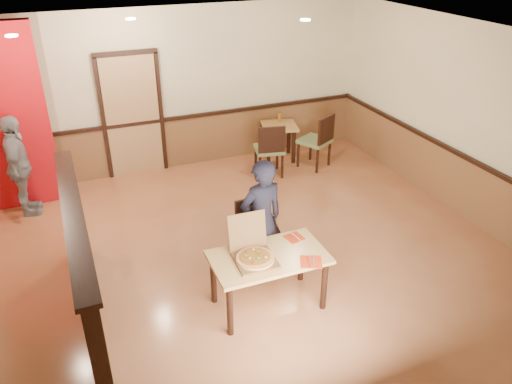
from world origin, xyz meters
TOP-DOWN VIEW (x-y plane):
  - floor at (0.00, 0.00)m, footprint 7.00×7.00m
  - ceiling at (0.00, 0.00)m, footprint 7.00×7.00m
  - wall_back at (0.00, 3.50)m, footprint 7.00×0.00m
  - wall_right at (3.50, 0.00)m, footprint 0.00×7.00m
  - wainscot_back at (0.00, 3.47)m, footprint 7.00×0.04m
  - chair_rail_back at (0.00, 3.45)m, footprint 7.00×0.06m
  - wainscot_right at (3.47, 0.00)m, footprint 0.04×7.00m
  - chair_rail_right at (3.45, 0.00)m, footprint 0.06×7.00m
  - back_door at (-0.80, 3.46)m, footprint 0.90×0.06m
  - booth_partition at (-2.00, -0.20)m, footprint 0.20×3.10m
  - spot_a at (-2.30, 1.80)m, footprint 0.14×0.14m
  - spot_b at (-0.80, 2.50)m, footprint 0.14×0.14m
  - spot_c at (1.40, 1.50)m, footprint 0.14×0.14m
  - main_table at (-0.09, -0.70)m, footprint 1.29×0.75m
  - diner_chair at (0.07, 0.03)m, footprint 0.48×0.48m
  - side_chair_left at (1.31, 2.43)m, footprint 0.57×0.57m
  - side_chair_right at (2.26, 2.43)m, footprint 0.67×0.67m
  - side_table at (1.77, 3.05)m, footprint 0.76×0.76m
  - diner at (0.07, -0.12)m, footprint 0.63×0.46m
  - passerby at (-2.63, 2.66)m, footprint 0.43×0.94m
  - pizza_box at (-0.26, -0.70)m, footprint 0.45×0.53m
  - pizza at (-0.27, -0.74)m, footprint 0.47×0.47m
  - napkin_near at (0.29, -0.98)m, footprint 0.31×0.31m
  - napkin_far at (0.34, -0.48)m, footprint 0.23×0.23m
  - condiment at (1.84, 3.20)m, footprint 0.06×0.06m

SIDE VIEW (x-z plane):
  - floor at x=0.00m, z-range 0.00..0.00m
  - wainscot_back at x=0.00m, z-range 0.00..0.90m
  - wainscot_right at x=3.47m, z-range 0.00..0.90m
  - side_table at x=1.77m, z-range 0.17..0.84m
  - diner_chair at x=0.07m, z-range 0.04..0.99m
  - side_chair_left at x=1.31m, z-range 0.04..1.01m
  - side_chair_right at x=2.26m, z-range 0.05..1.05m
  - main_table at x=-0.09m, z-range 0.24..0.93m
  - napkin_far at x=0.34m, z-range 0.69..0.70m
  - napkin_near at x=0.29m, z-range 0.69..0.70m
  - pizza at x=-0.27m, z-range 0.72..0.75m
  - booth_partition at x=-2.00m, z-range 0.01..1.46m
  - pizza_box at x=-0.26m, z-range 0.52..0.98m
  - condiment at x=1.84m, z-range 0.67..0.83m
  - passerby at x=-2.63m, z-range 0.00..1.56m
  - diner at x=0.07m, z-range 0.00..1.58m
  - chair_rail_back at x=0.00m, z-range 0.89..0.95m
  - chair_rail_right at x=3.45m, z-range 0.89..0.95m
  - back_door at x=-0.80m, z-range 0.00..2.10m
  - wall_back at x=0.00m, z-range -2.10..4.90m
  - wall_right at x=3.50m, z-range -2.10..4.90m
  - spot_a at x=-2.30m, z-range 2.77..2.79m
  - spot_b at x=-0.80m, z-range 2.77..2.79m
  - spot_c at x=1.40m, z-range 2.77..2.79m
  - ceiling at x=0.00m, z-range 2.80..2.80m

